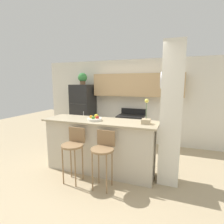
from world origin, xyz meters
TOP-DOWN VIEW (x-y plane):
  - ground_plane at (0.00, 0.00)m, footprint 14.00×14.00m
  - wall_back at (0.13, 2.04)m, footprint 5.60×0.38m
  - pillar_right at (1.37, 0.05)m, footprint 0.38×0.32m
  - counter_bar at (0.00, 0.00)m, footprint 2.35×0.70m
  - refrigerator at (-1.34, 1.72)m, footprint 0.62×0.70m
  - stove_range at (0.22, 1.76)m, footprint 0.76×0.63m
  - bar_stool_left at (-0.30, -0.53)m, footprint 0.40×0.40m
  - bar_stool_right at (0.30, -0.53)m, footprint 0.40×0.40m
  - potted_plant_on_fridge at (-1.34, 1.72)m, footprint 0.29×0.29m
  - orchid_vase at (0.94, -0.02)m, footprint 0.16×0.16m
  - fruit_bowl at (-0.07, -0.08)m, footprint 0.29×0.29m
  - trash_bin at (-0.81, 1.48)m, footprint 0.28×0.28m

SIDE VIEW (x-z plane):
  - ground_plane at x=0.00m, z-range 0.00..0.00m
  - trash_bin at x=-0.81m, z-range 0.00..0.38m
  - stove_range at x=0.22m, z-range -0.07..1.00m
  - counter_bar at x=0.00m, z-range 0.00..1.10m
  - bar_stool_left at x=-0.30m, z-range 0.18..1.20m
  - bar_stool_right at x=0.30m, z-range 0.18..1.20m
  - refrigerator at x=-1.34m, z-range 0.00..1.80m
  - fruit_bowl at x=-0.07m, z-range 1.08..1.20m
  - orchid_vase at x=0.94m, z-range 0.96..1.42m
  - pillar_right at x=1.37m, z-range 0.01..2.56m
  - wall_back at x=0.13m, z-range 0.20..2.75m
  - potted_plant_on_fridge at x=-1.34m, z-range 1.82..2.18m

